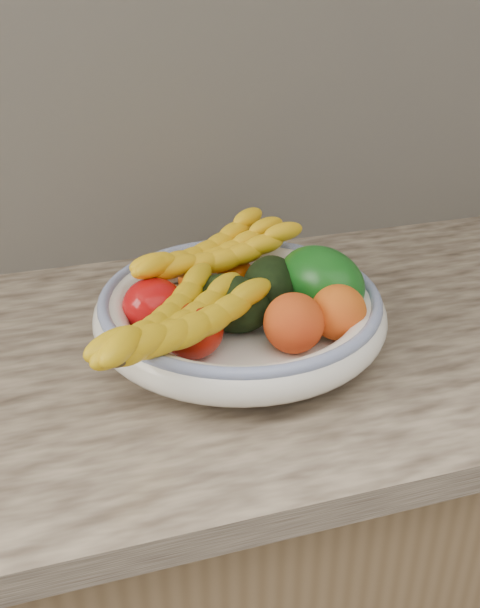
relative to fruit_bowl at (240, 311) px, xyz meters
name	(u,v)px	position (x,y,z in m)	size (l,w,h in m)	color
kitchen_counter	(236,551)	(0.00, 0.03, -0.48)	(2.44, 0.66, 1.40)	brown
fruit_bowl	(240,311)	(0.00, 0.00, 0.00)	(0.39, 0.39, 0.08)	white
clementine_back_left	(196,280)	(-0.04, 0.10, 0.01)	(0.05, 0.05, 0.05)	#DB4D04
clementine_back_right	(235,274)	(0.02, 0.10, 0.01)	(0.05, 0.05, 0.05)	#FA6905
clementine_back_mid	(225,291)	(-0.01, 0.05, 0.01)	(0.05, 0.05, 0.04)	#F05605
clementine_extra	(235,275)	(0.02, 0.10, 0.01)	(0.05, 0.05, 0.05)	#F26005
tomato_left	(154,306)	(-0.11, 0.02, 0.01)	(0.08, 0.08, 0.07)	#BD0C0E
tomato_near_left	(193,331)	(-0.08, -0.05, 0.01)	(0.08, 0.08, 0.07)	#A21308
avocado_center	(231,303)	(-0.01, 0.00, 0.02)	(0.08, 0.11, 0.08)	black
avocado_right	(271,286)	(0.05, 0.03, 0.02)	(0.08, 0.11, 0.08)	black
green_mango	(321,282)	(0.12, 0.00, 0.03)	(0.09, 0.14, 0.10)	#0E4D10
peach_front	(294,323)	(0.05, -0.08, 0.02)	(0.08, 0.08, 0.08)	orange
peach_right	(338,312)	(0.11, -0.07, 0.02)	(0.07, 0.07, 0.07)	orange
banana_bunch_back	(213,259)	(-0.01, 0.09, 0.04)	(0.29, 0.11, 0.08)	yellow
banana_bunch_front	(176,329)	(-0.10, -0.08, 0.03)	(0.30, 0.12, 0.08)	gold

